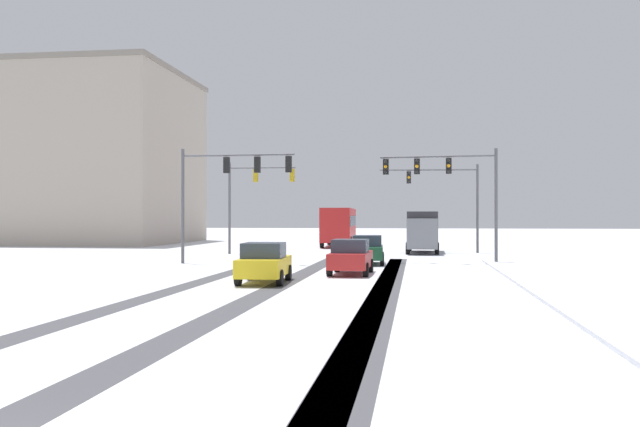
{
  "coord_description": "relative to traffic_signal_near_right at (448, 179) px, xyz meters",
  "views": [
    {
      "loc": [
        4.36,
        -6.58,
        2.67
      ],
      "look_at": [
        0.0,
        24.88,
        2.8
      ],
      "focal_mm": 39.12,
      "sensor_mm": 36.0,
      "label": 1
    }
  ],
  "objects": [
    {
      "name": "traffic_signal_near_right",
      "position": [
        0.0,
        0.0,
        0.0
      ],
      "size": [
        6.62,
        0.72,
        6.5
      ],
      "color": "#56565B",
      "rests_on": "ground"
    },
    {
      "name": "sidewalk_kerb_right",
      "position": [
        4.04,
        -17.74,
        -4.75
      ],
      "size": [
        4.0,
        39.1,
        0.12
      ],
      "primitive_type": "cube",
      "color": "white",
      "rests_on": "ground"
    },
    {
      "name": "traffic_signal_far_left",
      "position": [
        -13.33,
        7.79,
        -0.22
      ],
      "size": [
        4.87,
        0.44,
        6.5
      ],
      "color": "#56565B",
      "rests_on": "ground"
    },
    {
      "name": "wheel_track_left_lane",
      "position": [
        -10.53,
        -15.96,
        -4.81
      ],
      "size": [
        0.92,
        39.1,
        0.01
      ],
      "primitive_type": "cube",
      "color": "#4C4C51",
      "rests_on": "ground"
    },
    {
      "name": "wheel_track_right_lane",
      "position": [
        -3.07,
        -15.96,
        -4.81
      ],
      "size": [
        0.76,
        39.1,
        0.01
      ],
      "primitive_type": "cube",
      "color": "#4C4C51",
      "rests_on": "ground"
    },
    {
      "name": "wheel_track_oncoming",
      "position": [
        -2.91,
        -15.96,
        -4.81
      ],
      "size": [
        1.04,
        39.1,
        0.01
      ],
      "primitive_type": "cube",
      "color": "#4C4C51",
      "rests_on": "ground"
    },
    {
      "name": "wheel_track_center",
      "position": [
        -7.03,
        -15.96,
        -4.81
      ],
      "size": [
        0.98,
        39.1,
        0.01
      ],
      "primitive_type": "cube",
      "color": "#4C4C51",
      "rests_on": "ground"
    },
    {
      "name": "car_dark_green_lead",
      "position": [
        -4.51,
        -1.59,
        -3.99
      ],
      "size": [
        1.99,
        4.18,
        1.62
      ],
      "color": "#194C2D",
      "rests_on": "ground"
    },
    {
      "name": "traffic_signal_far_right",
      "position": [
        0.59,
        11.67,
        -0.31
      ],
      "size": [
        7.23,
        0.67,
        6.5
      ],
      "color": "#56565B",
      "rests_on": "ground"
    },
    {
      "name": "bus_oncoming",
      "position": [
        -8.67,
        21.73,
        -2.82
      ],
      "size": [
        3.0,
        11.09,
        3.38
      ],
      "color": "#B21E1E",
      "rests_on": "ground"
    },
    {
      "name": "traffic_signal_near_left",
      "position": [
        -12.35,
        -2.3,
        -0.0
      ],
      "size": [
        6.59,
        0.57,
        6.5
      ],
      "color": "#56565B",
      "rests_on": "ground"
    },
    {
      "name": "car_yellow_cab_third",
      "position": [
        -7.85,
        -13.04,
        -3.99
      ],
      "size": [
        2.01,
        4.19,
        1.62
      ],
      "color": "yellow",
      "rests_on": "ground"
    },
    {
      "name": "office_building_far_left_block",
      "position": [
        -37.79,
        26.16,
        3.74
      ],
      "size": [
        25.55,
        18.78,
        17.09
      ],
      "color": "#A89E8E",
      "rests_on": "ground"
    },
    {
      "name": "car_red_second",
      "position": [
        -4.8,
        -8.47,
        -3.99
      ],
      "size": [
        1.89,
        4.13,
        1.62
      ],
      "color": "red",
      "rests_on": "ground"
    },
    {
      "name": "box_truck_delivery",
      "position": [
        -1.35,
        11.27,
        -3.18
      ],
      "size": [
        2.41,
        7.44,
        3.02
      ],
      "color": "slate",
      "rests_on": "ground"
    }
  ]
}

